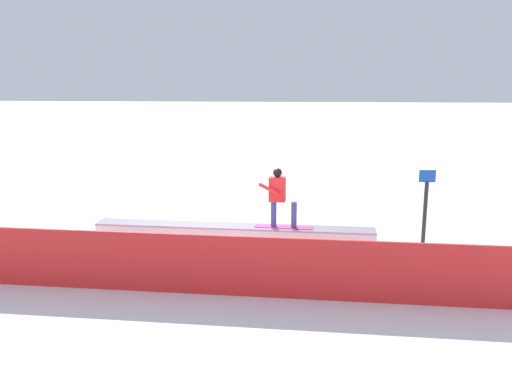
# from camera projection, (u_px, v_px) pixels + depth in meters

# --- Properties ---
(ground_plane) EXTENTS (120.00, 120.00, 0.00)m
(ground_plane) POSITION_uv_depth(u_px,v_px,m) (234.00, 245.00, 13.96)
(ground_plane) COLOR white
(grind_box) EXTENTS (7.07, 1.03, 0.52)m
(grind_box) POSITION_uv_depth(u_px,v_px,m) (234.00, 236.00, 13.90)
(grind_box) COLOR white
(grind_box) RESTS_ON ground_plane
(snowboarder) EXTENTS (1.46, 0.44, 1.48)m
(snowboarder) POSITION_uv_depth(u_px,v_px,m) (279.00, 195.00, 13.53)
(snowboarder) COLOR #C9308B
(snowboarder) RESTS_ON grind_box
(safety_fence) EXTENTS (12.12, 0.84, 1.22)m
(safety_fence) POSITION_uv_depth(u_px,v_px,m) (218.00, 265.00, 10.79)
(safety_fence) COLOR red
(safety_fence) RESTS_ON ground_plane
(trail_marker) EXTENTS (0.40, 0.10, 1.94)m
(trail_marker) POSITION_uv_depth(u_px,v_px,m) (425.00, 206.00, 13.66)
(trail_marker) COLOR #262628
(trail_marker) RESTS_ON ground_plane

